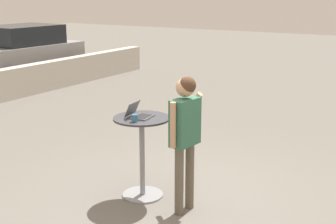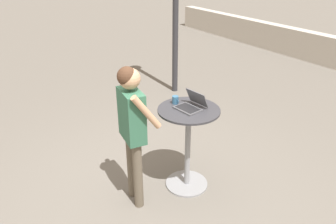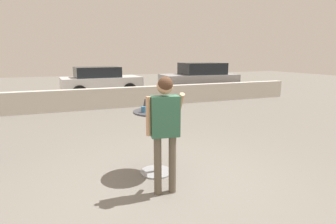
{
  "view_description": "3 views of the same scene",
  "coord_description": "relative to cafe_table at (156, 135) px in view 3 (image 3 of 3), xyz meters",
  "views": [
    {
      "loc": [
        -4.82,
        -2.88,
        2.69
      ],
      "look_at": [
        0.23,
        0.19,
        1.15
      ],
      "focal_mm": 50.0,
      "sensor_mm": 36.0,
      "label": 1
    },
    {
      "loc": [
        2.77,
        -1.63,
        2.75
      ],
      "look_at": [
        -0.19,
        0.26,
        1.04
      ],
      "focal_mm": 35.0,
      "sensor_mm": 36.0,
      "label": 2
    },
    {
      "loc": [
        -1.37,
        -3.58,
        1.98
      ],
      "look_at": [
        0.08,
        0.14,
        1.13
      ],
      "focal_mm": 28.0,
      "sensor_mm": 36.0,
      "label": 3
    }
  ],
  "objects": [
    {
      "name": "parked_car_further_down",
      "position": [
        5.06,
        7.98,
        0.16
      ],
      "size": [
        3.89,
        2.12,
        1.65
      ],
      "color": "#9E9EA3",
      "rests_on": "ground_plane"
    },
    {
      "name": "pavement_kerb",
      "position": [
        0.02,
        6.16,
        -0.28
      ],
      "size": [
        17.12,
        0.35,
        0.78
      ],
      "color": "beige",
      "rests_on": "ground_plane"
    },
    {
      "name": "ground_plane",
      "position": [
        0.02,
        -0.44,
        -0.68
      ],
      "size": [
        50.0,
        50.0,
        0.0
      ],
      "primitive_type": "plane",
      "color": "slate"
    },
    {
      "name": "coffee_mug",
      "position": [
        -0.22,
        -0.05,
        0.47
      ],
      "size": [
        0.11,
        0.08,
        0.1
      ],
      "color": "#336084",
      "rests_on": "cafe_table"
    },
    {
      "name": "parked_car_near_street",
      "position": [
        0.29,
        9.61,
        0.08
      ],
      "size": [
        4.0,
        2.19,
        1.46
      ],
      "color": "silver",
      "rests_on": "ground_plane"
    },
    {
      "name": "laptop",
      "position": [
        -0.01,
        0.03,
        0.47
      ],
      "size": [
        0.34,
        0.34,
        0.2
      ],
      "color": "#515156",
      "rests_on": "cafe_table"
    },
    {
      "name": "standing_person",
      "position": [
        -0.1,
        -0.7,
        0.42
      ],
      "size": [
        0.56,
        0.35,
        1.72
      ],
      "color": "brown",
      "rests_on": "ground_plane"
    },
    {
      "name": "cafe_table",
      "position": [
        0.0,
        0.0,
        0.0
      ],
      "size": [
        0.74,
        0.74,
        1.1
      ],
      "color": "gray",
      "rests_on": "ground_plane"
    }
  ]
}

